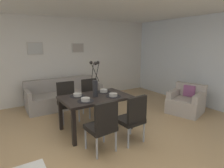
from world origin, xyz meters
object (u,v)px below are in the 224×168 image
Objects in this scene: dining_chair_far_right at (91,95)px; bowl_far_left at (113,95)px; dining_chair_near_left at (103,124)px; dining_chair_near_right at (67,99)px; framed_picture_center at (78,48)px; sofa at (64,97)px; dining_table at (95,100)px; centerpiece_vase at (95,83)px; armchair at (186,102)px; bowl_near_left at (85,99)px; bowl_far_right at (104,90)px; framed_picture_left at (35,48)px; bowl_near_right at (77,94)px; dining_chair_far_left at (133,117)px.

bowl_far_left is at bearing -90.33° from dining_chair_far_right.
dining_chair_near_left and dining_chair_near_right have the same top height.
sofa is at bearing -140.27° from framed_picture_center.
framed_picture_center reaches higher than sofa.
dining_table is 1.52× the size of dining_chair_near_right.
armchair is at bearing -8.51° from centerpiece_vase.
bowl_near_left reaches higher than armchair.
framed_picture_left reaches higher than bowl_far_right.
bowl_far_right is (0.63, 0.00, 0.00)m from bowl_near_right.
centerpiece_vase is 4.32× the size of bowl_far_left.
dining_chair_far_left is at bearing -89.61° from bowl_far_left.
bowl_near_right is at bearing -113.07° from framed_picture_center.
framed_picture_center is (0.97, 2.29, 0.89)m from bowl_near_right.
centerpiece_vase is 4.32× the size of bowl_near_right.
dining_chair_far_left reaches higher than armchair.
armchair is at bearing -23.13° from dining_chair_near_right.
dining_chair_far_left is 3.56m from framed_picture_center.
bowl_far_right is at bearing -44.74° from dining_chair_near_right.
bowl_far_left is at bearing 46.35° from dining_chair_near_left.
dining_chair_far_right is 2.28× the size of framed_picture_center.
bowl_near_left is at bearing -90.00° from bowl_near_right.
framed_picture_left reaches higher than sofa.
dining_table is 2.57m from armchair.
dining_chair_far_left is 2.28× the size of framed_picture_center.
framed_picture_left reaches higher than dining_chair_far_right.
bowl_near_right is at bearing 147.30° from bowl_far_left.
bowl_far_left is 2.26m from armchair.
dining_table is at bearing -147.30° from bowl_far_right.
framed_picture_center reaches higher than centerpiece_vase.
dining_chair_far_left is at bearing -45.91° from bowl_near_left.
framed_picture_left reaches higher than dining_chair_far_left.
framed_picture_left is (-0.98, 3.34, 1.16)m from dining_chair_far_left.
bowl_far_right is at bearing -76.88° from sofa.
bowl_near_left reaches higher than sofa.
bowl_far_left is at bearing 175.51° from armchair.
dining_chair_near_left is 5.41× the size of bowl_near_left.
sofa is (-0.39, 2.73, -0.23)m from dining_chair_far_left.
bowl_near_right is 0.08× the size of sofa.
bowl_near_right is 0.17× the size of armchair.
dining_chair_near_right is at bearing 121.69° from bowl_far_left.
bowl_near_right is (-0.32, 0.20, 0.13)m from dining_table.
armchair is (2.84, -1.21, -0.23)m from dining_chair_near_right.
sofa is (-0.39, 2.08, -0.50)m from bowl_far_left.
dining_chair_far_left is 5.41× the size of bowl_far_left.
centerpiece_vase is at bearing -32.45° from bowl_near_right.
bowl_near_left and bowl_far_right have the same top height.
dining_chair_near_right is 1.82m from dining_chair_far_left.
framed_picture_center is (0.66, 2.49, 1.03)m from dining_table.
armchair is at bearing -11.53° from bowl_near_right.
dining_chair_near_right is at bearing 135.26° from bowl_far_right.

